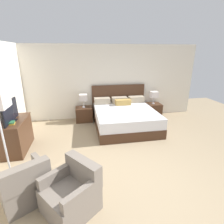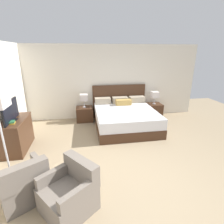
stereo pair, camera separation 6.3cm
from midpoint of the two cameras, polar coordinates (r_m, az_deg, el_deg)
name	(u,v)px [view 2 (the right image)]	position (r m, az deg, el deg)	size (l,w,h in m)	color
ground_plane	(135,191)	(3.34, 8.19, -24.16)	(11.26, 11.26, 0.00)	#998466
wall_back	(106,82)	(6.22, -1.71, 9.65)	(6.63, 0.06, 2.54)	silver
bed	(125,117)	(5.56, 4.53, -1.62)	(1.90, 2.06, 1.18)	#422819
nightstand_left	(85,114)	(6.10, -8.61, -0.66)	(0.56, 0.47, 0.49)	#422819
nightstand_right	(153,110)	(6.61, 13.66, 0.54)	(0.56, 0.47, 0.49)	#422819
table_lamp_left	(84,98)	(5.94, -8.89, 4.68)	(0.26, 0.26, 0.45)	#B7B7BC
table_lamp_right	(155,95)	(6.46, 14.05, 5.48)	(0.26, 0.26, 0.45)	#B7B7BC
dresser	(17,134)	(4.81, -28.38, -6.37)	(0.49, 1.07, 0.78)	#422819
tv	(11,111)	(4.53, -29.87, 0.18)	(0.18, 0.83, 0.48)	black
book_red_cover	(10,123)	(4.44, -30.00, -3.19)	(0.20, 0.15, 0.03)	gold
book_blue_cover	(10,122)	(4.43, -30.11, -2.84)	(0.20, 0.15, 0.03)	#2D7042
armchair_by_window	(23,184)	(3.31, -26.49, -20.26)	(0.94, 0.95, 0.76)	#70665B
armchair_companion	(70,193)	(2.93, -12.86, -24.36)	(0.96, 0.96, 0.76)	#70665B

